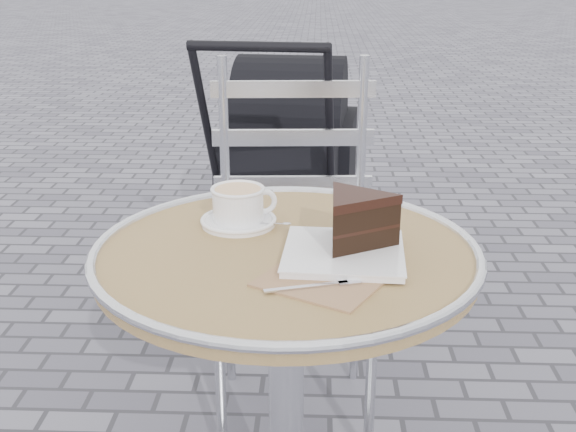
{
  "coord_description": "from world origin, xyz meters",
  "views": [
    {
      "loc": [
        0.05,
        -1.22,
        1.25
      ],
      "look_at": [
        0.0,
        0.04,
        0.78
      ],
      "focal_mm": 45.0,
      "sensor_mm": 36.0,
      "label": 1
    }
  ],
  "objects_px": {
    "cafe_table": "(286,328)",
    "bistro_chair": "(294,201)",
    "cappuccino_set": "(239,208)",
    "baby_stroller": "(287,172)",
    "cake_plate_set": "(352,227)"
  },
  "relations": [
    {
      "from": "cake_plate_set",
      "to": "bistro_chair",
      "type": "relative_size",
      "value": 0.33
    },
    {
      "from": "bistro_chair",
      "to": "baby_stroller",
      "type": "bearing_deg",
      "value": 90.43
    },
    {
      "from": "cake_plate_set",
      "to": "baby_stroller",
      "type": "bearing_deg",
      "value": 100.5
    },
    {
      "from": "cappuccino_set",
      "to": "bistro_chair",
      "type": "height_order",
      "value": "bistro_chair"
    },
    {
      "from": "cafe_table",
      "to": "baby_stroller",
      "type": "bearing_deg",
      "value": 92.28
    },
    {
      "from": "cafe_table",
      "to": "bistro_chair",
      "type": "distance_m",
      "value": 0.62
    },
    {
      "from": "cake_plate_set",
      "to": "bistro_chair",
      "type": "bearing_deg",
      "value": 104.67
    },
    {
      "from": "cake_plate_set",
      "to": "baby_stroller",
      "type": "relative_size",
      "value": 0.32
    },
    {
      "from": "cappuccino_set",
      "to": "baby_stroller",
      "type": "distance_m",
      "value": 1.33
    },
    {
      "from": "baby_stroller",
      "to": "cafe_table",
      "type": "bearing_deg",
      "value": -82.14
    },
    {
      "from": "bistro_chair",
      "to": "cappuccino_set",
      "type": "bearing_deg",
      "value": -103.71
    },
    {
      "from": "cafe_table",
      "to": "baby_stroller",
      "type": "height_order",
      "value": "baby_stroller"
    },
    {
      "from": "cake_plate_set",
      "to": "cappuccino_set",
      "type": "bearing_deg",
      "value": 150.14
    },
    {
      "from": "cappuccino_set",
      "to": "bistro_chair",
      "type": "xyz_separation_m",
      "value": [
        0.09,
        0.5,
        -0.15
      ]
    },
    {
      "from": "cafe_table",
      "to": "cake_plate_set",
      "type": "xyz_separation_m",
      "value": [
        0.12,
        -0.02,
        0.22
      ]
    }
  ]
}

